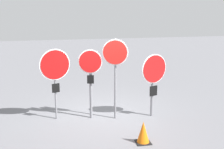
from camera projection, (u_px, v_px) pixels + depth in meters
ground_plane at (103, 116)px, 9.73m from camera, size 40.00×40.00×0.00m
stop_sign_0 at (55, 69)px, 9.11m from camera, size 0.89×0.29×2.15m
stop_sign_1 at (90, 71)px, 9.21m from camera, size 0.70×0.20×2.12m
stop_sign_2 at (115, 59)px, 9.08m from camera, size 0.74×0.24×2.45m
stop_sign_3 at (154, 74)px, 9.41m from camera, size 0.85×0.33×1.96m
traffic_cone_0 at (143, 132)px, 7.84m from camera, size 0.38×0.38×0.56m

